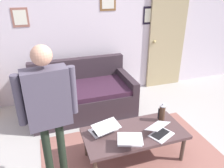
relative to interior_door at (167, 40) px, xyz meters
name	(u,v)px	position (x,y,z in m)	size (l,w,h in m)	color
area_rug	(136,162)	(1.57, 2.04, -1.02)	(2.36, 1.76, 0.01)	#925C52
back_wall	(86,28)	(1.69, -0.09, 0.33)	(7.04, 0.11, 2.70)	silver
interior_door	(167,40)	(0.00, 0.00, 0.00)	(0.82, 0.09, 2.05)	tan
couch	(82,95)	(1.96, 0.54, -0.72)	(1.74, 0.94, 0.88)	#32262D
coffee_table	(134,135)	(1.57, 1.94, -0.65)	(1.29, 0.62, 0.42)	#4D3737
laptop_left	(160,132)	(1.29, 2.08, -0.57)	(0.37, 0.36, 0.14)	silver
laptop_center	(130,140)	(1.71, 2.11, -0.56)	(0.38, 0.42, 0.13)	silver
laptop_right	(104,129)	(1.92, 1.81, -0.57)	(0.40, 0.35, 0.13)	silver
french_press	(162,113)	(1.12, 1.82, -0.49)	(0.10, 0.08, 0.27)	#4C3323
person_standing	(48,105)	(2.56, 2.06, 0.04)	(0.59, 0.23, 1.66)	black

